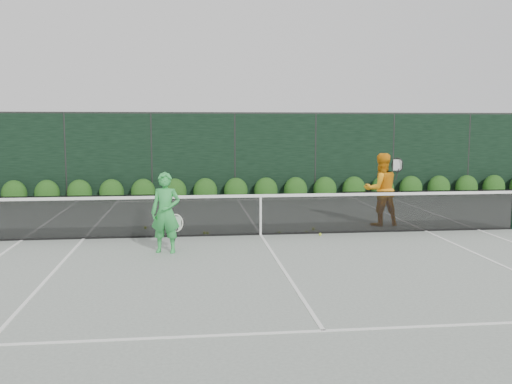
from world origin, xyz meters
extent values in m
plane|color=gray|center=(0.00, 0.00, 0.00)|extent=(80.00, 80.00, 0.00)
cube|color=black|center=(-4.20, 0.00, 0.51)|extent=(4.40, 0.01, 1.02)
cube|color=black|center=(0.00, 0.00, 0.48)|extent=(4.00, 0.01, 0.96)
cube|color=black|center=(4.20, 0.00, 0.51)|extent=(4.40, 0.01, 1.02)
cube|color=white|center=(0.00, 0.00, 0.94)|extent=(12.80, 0.03, 0.07)
cube|color=black|center=(0.00, 0.00, 0.02)|extent=(12.80, 0.02, 0.04)
cube|color=white|center=(0.00, 0.00, 0.46)|extent=(0.05, 0.03, 0.91)
imported|color=green|center=(-2.17, -1.60, 0.83)|extent=(0.67, 0.51, 1.66)
torus|color=white|center=(-1.97, -1.50, 0.59)|extent=(0.30, 0.04, 0.30)
cylinder|color=black|center=(-1.97, -1.50, 0.35)|extent=(0.10, 0.03, 0.30)
imported|color=orange|center=(3.27, 0.95, 0.94)|extent=(0.99, 0.81, 1.89)
torus|color=black|center=(3.62, 0.75, 1.59)|extent=(0.27, 0.18, 0.30)
cylinder|color=black|center=(3.62, 0.75, 1.35)|extent=(0.10, 0.03, 0.30)
cube|color=white|center=(-5.49, 0.00, 0.01)|extent=(0.06, 23.77, 0.01)
cube|color=white|center=(5.49, 0.00, 0.01)|extent=(0.06, 23.77, 0.01)
cube|color=white|center=(-4.12, 0.00, 0.01)|extent=(0.06, 23.77, 0.01)
cube|color=white|center=(4.12, 0.00, 0.01)|extent=(0.06, 23.77, 0.01)
cube|color=white|center=(0.00, 11.88, 0.01)|extent=(11.03, 0.06, 0.01)
cube|color=white|center=(0.00, 6.40, 0.01)|extent=(8.23, 0.06, 0.01)
cube|color=white|center=(0.00, -6.40, 0.01)|extent=(8.23, 0.06, 0.01)
cube|color=white|center=(0.00, 0.00, 0.01)|extent=(0.06, 12.80, 0.01)
cube|color=black|center=(0.00, 7.50, 1.50)|extent=(32.00, 0.06, 3.00)
cube|color=#262826|center=(0.00, 7.50, 3.03)|extent=(32.00, 0.06, 0.06)
cylinder|color=#262826|center=(-6.00, 7.50, 1.50)|extent=(0.08, 0.08, 3.00)
cylinder|color=#262826|center=(-3.00, 7.50, 1.50)|extent=(0.08, 0.08, 3.00)
cylinder|color=#262826|center=(0.00, 7.50, 1.50)|extent=(0.08, 0.08, 3.00)
cylinder|color=#262826|center=(3.00, 7.50, 1.50)|extent=(0.08, 0.08, 3.00)
cylinder|color=#262826|center=(6.00, 7.50, 1.50)|extent=(0.08, 0.08, 3.00)
cylinder|color=#262826|center=(9.00, 7.50, 1.50)|extent=(0.08, 0.08, 3.00)
ellipsoid|color=#16360E|center=(-7.70, 7.15, 0.23)|extent=(0.86, 0.65, 0.94)
ellipsoid|color=#16360E|center=(-6.60, 7.15, 0.23)|extent=(0.86, 0.65, 0.94)
ellipsoid|color=#16360E|center=(-5.50, 7.15, 0.23)|extent=(0.86, 0.65, 0.94)
ellipsoid|color=#16360E|center=(-4.40, 7.15, 0.23)|extent=(0.86, 0.65, 0.94)
ellipsoid|color=#16360E|center=(-3.30, 7.15, 0.23)|extent=(0.86, 0.65, 0.94)
ellipsoid|color=#16360E|center=(-2.20, 7.15, 0.23)|extent=(0.86, 0.65, 0.94)
ellipsoid|color=#16360E|center=(-1.10, 7.15, 0.23)|extent=(0.86, 0.65, 0.94)
ellipsoid|color=#16360E|center=(0.00, 7.15, 0.23)|extent=(0.86, 0.65, 0.94)
ellipsoid|color=#16360E|center=(1.10, 7.15, 0.23)|extent=(0.86, 0.65, 0.94)
ellipsoid|color=#16360E|center=(2.20, 7.15, 0.23)|extent=(0.86, 0.65, 0.94)
ellipsoid|color=#16360E|center=(3.30, 7.15, 0.23)|extent=(0.86, 0.65, 0.94)
ellipsoid|color=#16360E|center=(4.40, 7.15, 0.23)|extent=(0.86, 0.65, 0.94)
ellipsoid|color=#16360E|center=(5.50, 7.15, 0.23)|extent=(0.86, 0.65, 0.94)
ellipsoid|color=#16360E|center=(6.60, 7.15, 0.23)|extent=(0.86, 0.65, 0.94)
ellipsoid|color=#16360E|center=(7.70, 7.15, 0.23)|extent=(0.86, 0.65, 0.94)
ellipsoid|color=#16360E|center=(8.80, 7.15, 0.23)|extent=(0.86, 0.65, 0.94)
ellipsoid|color=#16360E|center=(9.90, 7.15, 0.23)|extent=(0.86, 0.65, 0.94)
sphere|color=#C8DD31|center=(-1.26, 0.20, 0.03)|extent=(0.07, 0.07, 0.07)
sphere|color=#C8DD31|center=(1.39, -0.26, 0.03)|extent=(0.07, 0.07, 0.07)
sphere|color=#C8DD31|center=(-1.34, 0.26, 0.03)|extent=(0.07, 0.07, 0.07)
sphere|color=#C8DD31|center=(-2.79, 1.14, 0.03)|extent=(0.07, 0.07, 0.07)
sphere|color=#C8DD31|center=(1.13, 0.04, 0.03)|extent=(0.07, 0.07, 0.07)
sphere|color=#C8DD31|center=(0.46, 0.08, 0.03)|extent=(0.07, 0.07, 0.07)
sphere|color=#C8DD31|center=(1.39, 0.48, 0.03)|extent=(0.07, 0.07, 0.07)
camera|label=1|loc=(-1.69, -13.27, 2.64)|focal=40.00mm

